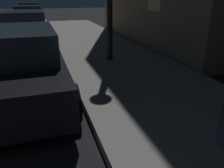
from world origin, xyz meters
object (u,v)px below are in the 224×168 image
car_black (16,66)px  car_green (31,11)px  car_silver (26,29)px  car_red (29,18)px

car_black → car_green: (-0.00, 17.23, -0.00)m
car_black → car_silver: bearing=90.0°
car_red → car_green: bearing=90.0°
car_black → car_red: bearing=90.0°
car_red → car_silver: bearing=-90.0°
car_black → car_green: same height
car_black → car_red: same height
car_black → car_red: size_ratio=0.90×
car_black → car_red: (0.00, 10.99, -0.01)m
car_black → car_green: 17.23m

